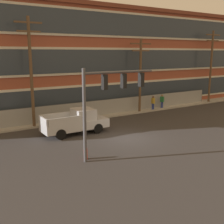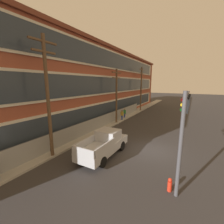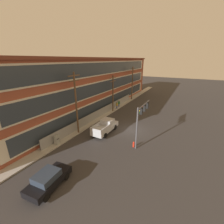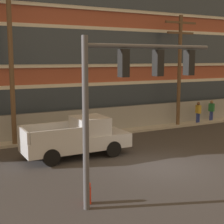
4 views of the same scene
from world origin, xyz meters
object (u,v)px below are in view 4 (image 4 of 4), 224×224
(traffic_signal_mast, at_px, (130,83))
(pedestrian_by_fence, at_px, (198,112))
(utility_pole_near_corner, at_px, (11,54))
(pickup_truck_silver, at_px, (78,138))
(pedestrian_near_cabinet, at_px, (211,110))
(fire_hydrant, at_px, (88,193))
(utility_pole_midblock, at_px, (179,66))

(traffic_signal_mast, bearing_deg, pedestrian_by_fence, 38.76)
(traffic_signal_mast, distance_m, utility_pole_near_corner, 9.49)
(pickup_truck_silver, bearing_deg, utility_pole_near_corner, 124.32)
(pedestrian_near_cabinet, distance_m, fire_hydrant, 17.22)
(traffic_signal_mast, relative_size, pickup_truck_silver, 1.03)
(pedestrian_near_cabinet, relative_size, pedestrian_by_fence, 1.00)
(pickup_truck_silver, xyz_separation_m, pedestrian_near_cabinet, (12.60, 3.76, 0.04))
(traffic_signal_mast, xyz_separation_m, pedestrian_near_cabinet, (13.13, 9.53, -3.07))
(traffic_signal_mast, relative_size, utility_pole_near_corner, 0.60)
(pedestrian_by_fence, bearing_deg, pedestrian_near_cabinet, 8.61)
(pedestrian_near_cabinet, bearing_deg, pedestrian_by_fence, -171.39)
(pedestrian_by_fence, xyz_separation_m, fire_hydrant, (-13.01, -8.94, -0.59))
(utility_pole_near_corner, xyz_separation_m, pedestrian_by_fence, (13.42, 0.05, -4.10))
(pickup_truck_silver, xyz_separation_m, utility_pole_midblock, (9.22, 3.59, 3.43))
(pickup_truck_silver, height_order, fire_hydrant, pickup_truck_silver)
(utility_pole_midblock, relative_size, pedestrian_by_fence, 4.61)
(utility_pole_near_corner, bearing_deg, pedestrian_near_cabinet, 1.07)
(pickup_truck_silver, bearing_deg, traffic_signal_mast, -95.25)
(utility_pole_near_corner, relative_size, utility_pole_midblock, 1.19)
(pickup_truck_silver, distance_m, utility_pole_midblock, 10.47)
(pedestrian_near_cabinet, xyz_separation_m, pedestrian_by_fence, (-1.55, -0.23, 0.00))
(utility_pole_near_corner, distance_m, fire_hydrant, 10.07)
(pedestrian_by_fence, bearing_deg, utility_pole_midblock, 177.83)
(pedestrian_near_cabinet, bearing_deg, pickup_truck_silver, -163.38)
(utility_pole_near_corner, height_order, pedestrian_near_cabinet, utility_pole_near_corner)
(fire_hydrant, bearing_deg, pickup_truck_silver, 70.11)
(pedestrian_near_cabinet, height_order, pedestrian_by_fence, same)
(utility_pole_near_corner, bearing_deg, utility_pole_midblock, 0.57)
(traffic_signal_mast, xyz_separation_m, utility_pole_near_corner, (-1.84, 9.25, 1.04))
(utility_pole_midblock, bearing_deg, pickup_truck_silver, -158.71)
(utility_pole_midblock, bearing_deg, utility_pole_near_corner, -179.43)
(pedestrian_by_fence, bearing_deg, traffic_signal_mast, -141.24)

